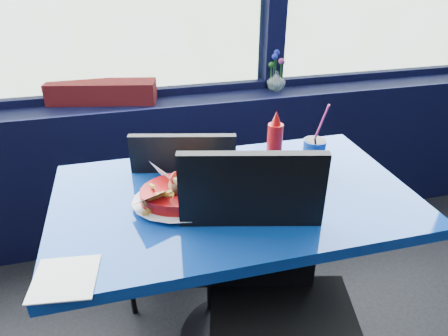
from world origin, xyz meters
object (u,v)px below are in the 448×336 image
chair_near_front (270,294)px  food_basket (186,191)px  soda_cup (313,155)px  near_table (233,236)px  planter_box (102,92)px  chair_near_back (176,207)px  flower_vase (276,79)px  ketchup_bottle (275,141)px

chair_near_front → food_basket: (-0.20, 0.29, 0.22)m
chair_near_front → soda_cup: bearing=66.1°
near_table → planter_box: planter_box is taller
chair_near_back → food_basket: bearing=104.5°
near_table → chair_near_front: size_ratio=1.21×
near_table → flower_vase: flower_vase is taller
flower_vase → food_basket: (-0.64, -0.87, -0.08)m
flower_vase → ketchup_bottle: bearing=-111.2°
planter_box → ketchup_bottle: ketchup_bottle is taller
chair_near_front → planter_box: bearing=125.1°
chair_near_front → flower_vase: (0.44, 1.16, 0.30)m
chair_near_front → soda_cup: size_ratio=3.62×
flower_vase → chair_near_front: bearing=-110.8°
flower_vase → food_basket: 1.08m
food_basket → soda_cup: (0.48, 0.08, 0.03)m
near_table → soda_cup: soda_cup is taller
planter_box → food_basket: (0.27, -0.91, -0.06)m
chair_near_back → flower_vase: (0.64, 0.56, 0.35)m
near_table → ketchup_bottle: (0.20, 0.17, 0.28)m
chair_near_back → soda_cup: bearing=168.2°
food_basket → chair_near_front: bearing=-61.0°
chair_near_front → ketchup_bottle: 0.56m
chair_near_front → chair_near_back: chair_near_front is taller
planter_box → ketchup_bottle: (0.63, -0.74, -0.01)m
chair_near_back → planter_box: 0.73m
flower_vase → ketchup_bottle: 0.75m
food_basket → soda_cup: 0.49m
chair_near_back → flower_vase: 0.92m
planter_box → ketchup_bottle: bearing=-36.9°
planter_box → flower_vase: 0.91m
food_basket → planter_box: bearing=100.9°
chair_near_front → ketchup_bottle: (0.17, 0.46, 0.28)m
food_basket → chair_near_back: bearing=85.3°
chair_near_back → planter_box: planter_box is taller
chair_near_back → ketchup_bottle: size_ratio=4.14×
chair_near_front → food_basket: 0.41m
planter_box → food_basket: size_ratio=1.64×
chair_near_back → ketchup_bottle: ketchup_bottle is taller
flower_vase → ketchup_bottle: size_ratio=0.99×
planter_box → food_basket: 0.95m
chair_near_front → planter_box: 1.32m
planter_box → soda_cup: size_ratio=1.93×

